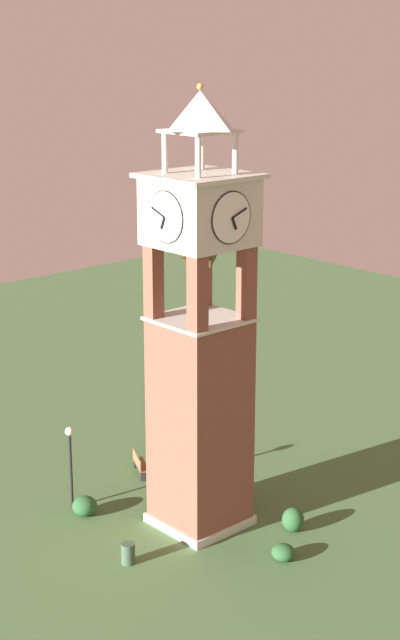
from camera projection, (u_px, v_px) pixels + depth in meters
name	position (u px, v px, depth m)	size (l,w,h in m)	color
ground	(200.00, 522.00, 38.76)	(80.00, 80.00, 0.00)	#476B3D
clock_tower	(200.00, 354.00, 36.78)	(3.61, 3.61, 17.12)	brown
park_bench	(140.00, 464.00, 42.92)	(1.11, 1.63, 0.95)	brown
lamp_post	(70.00, 452.00, 39.29)	(0.36, 0.36, 3.57)	black
trash_bin	(128.00, 553.00, 35.62)	(0.52, 0.52, 0.80)	#38513D
shrub_near_entry	(293.00, 520.00, 37.93)	(0.87, 0.87, 0.98)	#28562D
shrub_left_of_tower	(85.00, 506.00, 39.25)	(1.01, 1.01, 0.80)	#28562D
shrub_behind_bench	(283.00, 552.00, 35.85)	(0.89, 0.89, 0.63)	#28562D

